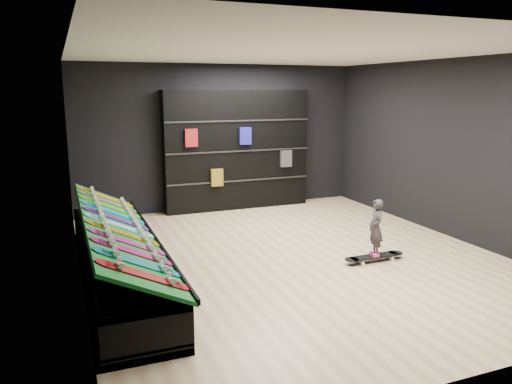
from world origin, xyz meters
name	(u,v)px	position (x,y,z in m)	size (l,w,h in m)	color
floor	(291,257)	(0.00, 0.00, 0.00)	(6.00, 7.00, 0.01)	#CBB489
ceiling	(295,52)	(0.00, 0.00, 3.00)	(6.00, 7.00, 0.01)	white
wall_back	(220,137)	(0.00, 3.50, 1.50)	(6.00, 0.02, 3.00)	black
wall_front	(480,212)	(0.00, -3.50, 1.50)	(6.00, 0.02, 3.00)	black
wall_left	(74,171)	(-3.00, 0.00, 1.50)	(0.02, 7.00, 3.00)	black
wall_right	(455,149)	(3.00, 0.00, 1.50)	(0.02, 7.00, 3.00)	black
display_rack	(117,262)	(-2.55, 0.00, 0.25)	(0.90, 4.50, 0.50)	black
turf_ramp	(119,228)	(-2.50, 0.00, 0.71)	(1.00, 4.50, 0.04)	#0D541C
back_shelving	(237,150)	(0.31, 3.32, 1.24)	(3.10, 0.36, 2.48)	black
floor_skateboard	(374,258)	(1.04, -0.64, 0.04)	(0.98, 0.22, 0.09)	black
child	(375,239)	(1.04, -0.64, 0.34)	(0.19, 0.14, 0.51)	black
display_board_0	(144,275)	(-2.49, -1.90, 0.74)	(0.98, 0.22, 0.09)	red
display_board_1	(138,263)	(-2.49, -1.52, 0.74)	(0.98, 0.22, 0.09)	#0C8C99
display_board_2	(133,252)	(-2.49, -1.14, 0.74)	(0.98, 0.22, 0.09)	#E5198C
display_board_3	(128,242)	(-2.49, -0.76, 0.74)	(0.98, 0.22, 0.09)	#2626BF
display_board_4	(124,233)	(-2.49, -0.38, 0.74)	(0.98, 0.22, 0.09)	yellow
display_board_5	(120,226)	(-2.49, 0.00, 0.74)	(0.98, 0.22, 0.09)	#0CB2E5
display_board_6	(117,219)	(-2.49, 0.38, 0.74)	(0.98, 0.22, 0.09)	purple
display_board_7	(114,213)	(-2.49, 0.76, 0.74)	(0.98, 0.22, 0.09)	blue
display_board_8	(111,207)	(-2.49, 1.14, 0.74)	(0.98, 0.22, 0.09)	green
display_board_9	(109,202)	(-2.49, 1.52, 0.74)	(0.98, 0.22, 0.09)	black
display_board_10	(106,197)	(-2.49, 1.90, 0.74)	(0.98, 0.22, 0.09)	orange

